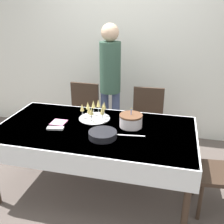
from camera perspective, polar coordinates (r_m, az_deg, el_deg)
The scene contains 12 objects.
ground_plane at distance 3.12m, azimuth -3.36°, elevation -16.32°, with size 12.00×12.00×0.00m, color #564C47.
wall_back at distance 4.00m, azimuth 2.92°, elevation 13.82°, with size 8.00×0.05×2.70m.
dining_table at distance 2.75m, azimuth -3.68°, elevation -5.37°, with size 2.04×1.07×0.77m.
dining_chair_far_left at distance 3.68m, azimuth -6.38°, elevation -0.62°, with size 0.43×0.43×0.95m.
dining_chair_far_right at distance 3.49m, azimuth 7.62°, elevation -2.00°, with size 0.44×0.44×0.95m.
birthday_cake at distance 2.71m, azimuth 4.13°, elevation -1.86°, with size 0.24×0.24×0.21m.
champagne_tray at distance 2.89m, azimuth -3.82°, elevation 0.23°, with size 0.34×0.34×0.18m.
plate_stack_main at distance 2.50m, azimuth -2.05°, elevation -4.93°, with size 0.27×0.27×0.06m.
cake_knife at distance 2.55m, azimuth 3.81°, elevation -5.10°, with size 0.30×0.06×0.00m.
fork_pile at distance 2.73m, azimuth -12.24°, elevation -3.48°, with size 0.18×0.09×0.02m.
napkin_pile at distance 2.86m, azimuth -11.54°, elevation -2.26°, with size 0.15×0.15×0.01m.
person_standing at distance 3.53m, azimuth -0.41°, elevation 7.77°, with size 0.28×0.28×1.73m.
Camera 1 is at (0.75, -2.31, 1.95)m, focal length 42.00 mm.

